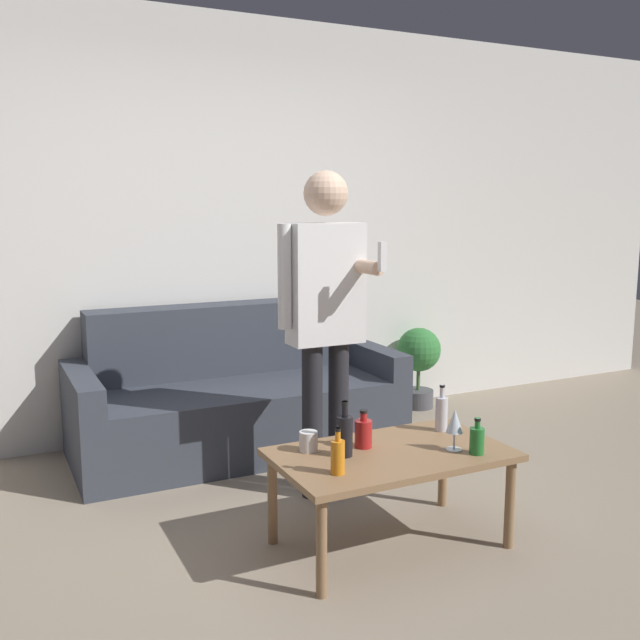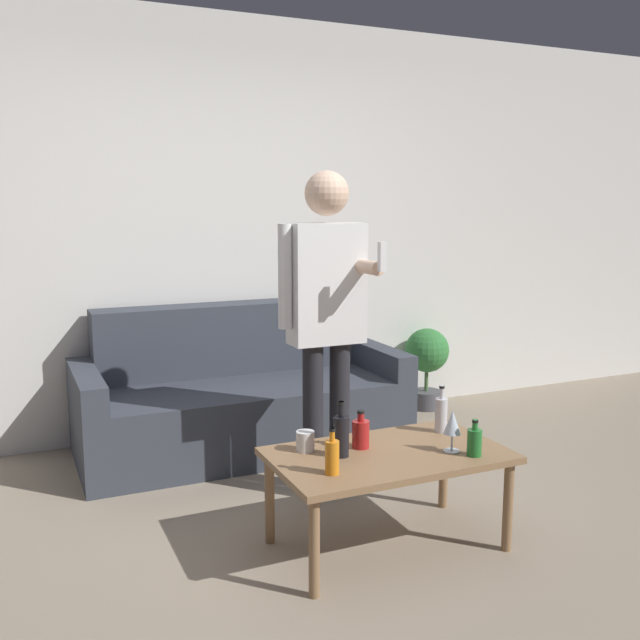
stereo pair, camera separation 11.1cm
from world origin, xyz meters
name	(u,v)px [view 1 (the left image)]	position (x,y,z in m)	size (l,w,h in m)	color
ground_plane	(362,567)	(0.00, 0.00, 0.00)	(16.00, 16.00, 0.00)	gray
wall_back	(206,228)	(0.00, 2.09, 1.35)	(8.00, 0.06, 2.70)	silver
couch	(235,399)	(0.03, 1.65, 0.31)	(1.97, 0.85, 0.87)	#383D47
coffee_table	(391,462)	(0.21, 0.12, 0.39)	(1.03, 0.60, 0.44)	#8E6B47
bottle_orange	(346,434)	(0.00, 0.16, 0.53)	(0.07, 0.07, 0.24)	black
bottle_green	(442,413)	(0.58, 0.26, 0.53)	(0.06, 0.06, 0.23)	silver
bottle_dark	(477,440)	(0.53, -0.07, 0.50)	(0.06, 0.06, 0.16)	#23752D
bottle_yellow	(338,456)	(-0.12, -0.01, 0.51)	(0.06, 0.06, 0.19)	orange
bottle_red	(363,432)	(0.13, 0.22, 0.50)	(0.08, 0.08, 0.17)	#B21E1E
wine_glass_near	(455,422)	(0.47, 0.01, 0.56)	(0.08, 0.08, 0.19)	silver
cup_on_table	(308,441)	(-0.11, 0.28, 0.48)	(0.08, 0.08, 0.09)	white
person_standing_front	(325,305)	(0.20, 0.75, 1.00)	(0.45, 0.42, 1.67)	#232328
potted_plant	(419,358)	(1.54, 1.89, 0.38)	(0.32, 0.32, 0.60)	#4C4C51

